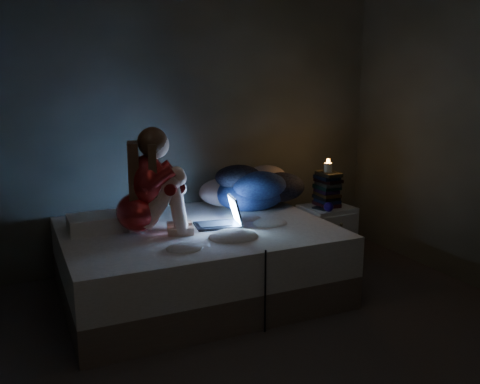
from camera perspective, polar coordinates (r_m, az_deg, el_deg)
floor at (r=3.27m, az=6.82°, el=-17.68°), size 3.60×3.80×0.02m
wall_back at (r=4.57m, az=-5.37°, el=8.34°), size 3.60×0.02×2.60m
bed at (r=3.95m, az=-4.75°, el=-7.64°), size 1.97×1.47×0.54m
pillow at (r=3.88m, az=-15.67°, el=-3.34°), size 0.41×0.29×0.12m
woman at (r=3.65m, az=-11.43°, el=1.14°), size 0.54×0.42×0.77m
laptop at (r=3.83m, az=-2.59°, el=-2.15°), size 0.37×0.29×0.24m
clothes_pile at (r=4.38m, az=1.13°, el=0.78°), size 0.79×0.70×0.39m
nightstand at (r=4.57m, az=9.56°, el=-4.93°), size 0.43×0.39×0.55m
book_stack at (r=4.48m, az=9.69°, el=0.32°), size 0.19×0.25×0.30m
candle at (r=4.45m, az=9.78°, el=2.70°), size 0.07×0.07×0.08m
phone at (r=4.39m, az=8.91°, el=-1.82°), size 0.11×0.15×0.01m
blue_orb at (r=4.32m, az=9.70°, el=-1.64°), size 0.08×0.08×0.08m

